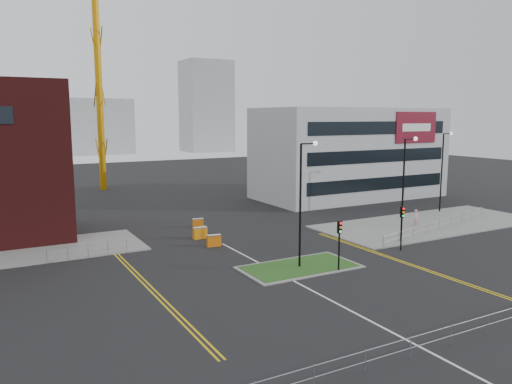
# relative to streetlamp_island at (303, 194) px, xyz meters

# --- Properties ---
(ground) EXTENTS (200.00, 200.00, 0.00)m
(ground) POSITION_rel_streetlamp_island_xyz_m (-2.22, -8.00, -5.41)
(ground) COLOR black
(ground) RESTS_ON ground
(pavement_right) EXTENTS (24.00, 10.00, 0.12)m
(pavement_right) POSITION_rel_streetlamp_island_xyz_m (19.78, 6.00, -5.35)
(pavement_right) COLOR slate
(pavement_right) RESTS_ON ground
(island_kerb) EXTENTS (8.60, 4.60, 0.08)m
(island_kerb) POSITION_rel_streetlamp_island_xyz_m (-0.22, 0.00, -5.37)
(island_kerb) COLOR slate
(island_kerb) RESTS_ON ground
(grass_island) EXTENTS (8.00, 4.00, 0.12)m
(grass_island) POSITION_rel_streetlamp_island_xyz_m (-0.22, 0.00, -5.35)
(grass_island) COLOR #1E4316
(grass_island) RESTS_ON ground
(office_block) EXTENTS (25.00, 12.20, 12.00)m
(office_block) POSITION_rel_streetlamp_island_xyz_m (23.79, 23.97, 0.59)
(office_block) COLOR #A3A5A8
(office_block) RESTS_ON ground
(streetlamp_island) EXTENTS (1.46, 0.36, 9.18)m
(streetlamp_island) POSITION_rel_streetlamp_island_xyz_m (0.00, 0.00, 0.00)
(streetlamp_island) COLOR black
(streetlamp_island) RESTS_ON ground
(streetlamp_right_near) EXTENTS (1.46, 0.36, 9.18)m
(streetlamp_right_near) POSITION_rel_streetlamp_island_xyz_m (12.00, 2.00, 0.00)
(streetlamp_right_near) COLOR black
(streetlamp_right_near) RESTS_ON ground
(streetlamp_right_far) EXTENTS (1.46, 0.36, 9.18)m
(streetlamp_right_far) POSITION_rel_streetlamp_island_xyz_m (26.00, 10.00, 0.00)
(streetlamp_right_far) COLOR black
(streetlamp_right_far) RESTS_ON ground
(traffic_light_island) EXTENTS (0.28, 0.33, 3.65)m
(traffic_light_island) POSITION_rel_streetlamp_island_xyz_m (1.78, -2.02, -2.85)
(traffic_light_island) COLOR black
(traffic_light_island) RESTS_ON ground
(traffic_light_right) EXTENTS (0.28, 0.33, 3.65)m
(traffic_light_right) POSITION_rel_streetlamp_island_xyz_m (9.78, -0.02, -2.85)
(traffic_light_right) COLOR black
(traffic_light_right) RESTS_ON ground
(railing_front) EXTENTS (24.05, 0.05, 1.10)m
(railing_front) POSITION_rel_streetlamp_island_xyz_m (-2.22, -14.00, -4.63)
(railing_front) COLOR gray
(railing_front) RESTS_ON ground
(railing_left) EXTENTS (6.05, 0.05, 1.10)m
(railing_left) POSITION_rel_streetlamp_island_xyz_m (-13.22, 10.00, -4.67)
(railing_left) COLOR gray
(railing_left) RESTS_ON ground
(railing_right) EXTENTS (19.05, 5.05, 1.10)m
(railing_right) POSITION_rel_streetlamp_island_xyz_m (18.28, 3.50, -4.63)
(railing_right) COLOR gray
(railing_right) RESTS_ON ground
(centre_line) EXTENTS (0.15, 30.00, 0.01)m
(centre_line) POSITION_rel_streetlamp_island_xyz_m (-2.22, -6.00, -5.41)
(centre_line) COLOR silver
(centre_line) RESTS_ON ground
(yellow_left_a) EXTENTS (0.12, 24.00, 0.01)m
(yellow_left_a) POSITION_rel_streetlamp_island_xyz_m (-11.22, 2.00, -5.41)
(yellow_left_a) COLOR gold
(yellow_left_a) RESTS_ON ground
(yellow_left_b) EXTENTS (0.12, 24.00, 0.01)m
(yellow_left_b) POSITION_rel_streetlamp_island_xyz_m (-10.92, 2.00, -5.41)
(yellow_left_b) COLOR gold
(yellow_left_b) RESTS_ON ground
(yellow_right_a) EXTENTS (0.12, 20.00, 0.01)m
(yellow_right_a) POSITION_rel_streetlamp_island_xyz_m (7.28, -2.00, -5.41)
(yellow_right_a) COLOR gold
(yellow_right_a) RESTS_ON ground
(yellow_right_b) EXTENTS (0.12, 20.00, 0.01)m
(yellow_right_b) POSITION_rel_streetlamp_island_xyz_m (7.58, -2.00, -5.41)
(yellow_right_b) COLOR gold
(yellow_right_b) RESTS_ON ground
(skyline_b) EXTENTS (24.00, 12.00, 16.00)m
(skyline_b) POSITION_rel_streetlamp_island_xyz_m (7.78, 122.00, 2.59)
(skyline_b) COLOR gray
(skyline_b) RESTS_ON ground
(skyline_c) EXTENTS (14.00, 12.00, 28.00)m
(skyline_c) POSITION_rel_streetlamp_island_xyz_m (42.78, 117.00, 8.59)
(skyline_c) COLOR gray
(skyline_c) RESTS_ON ground
(skyline_d) EXTENTS (30.00, 12.00, 12.00)m
(skyline_d) POSITION_rel_streetlamp_island_xyz_m (-10.22, 132.00, 0.59)
(skyline_d) COLOR gray
(skyline_d) RESTS_ON ground
(pedestrian) EXTENTS (0.72, 0.58, 1.72)m
(pedestrian) POSITION_rel_streetlamp_island_xyz_m (17.70, 5.88, -4.55)
(pedestrian) COLOR pink
(pedestrian) RESTS_ON ground
(barrier_left) EXTENTS (1.24, 0.55, 1.01)m
(barrier_left) POSITION_rel_streetlamp_island_xyz_m (-3.22, 8.53, -4.87)
(barrier_left) COLOR orange
(barrier_left) RESTS_ON ground
(barrier_mid) EXTENTS (1.11, 0.51, 0.90)m
(barrier_mid) POSITION_rel_streetlamp_island_xyz_m (-1.62, 16.00, -4.92)
(barrier_mid) COLOR #C45D0A
(barrier_mid) RESTS_ON ground
(barrier_right) EXTENTS (1.29, 0.48, 1.07)m
(barrier_right) POSITION_rel_streetlamp_island_xyz_m (-3.22, 11.60, -4.83)
(barrier_right) COLOR orange
(barrier_right) RESTS_ON ground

